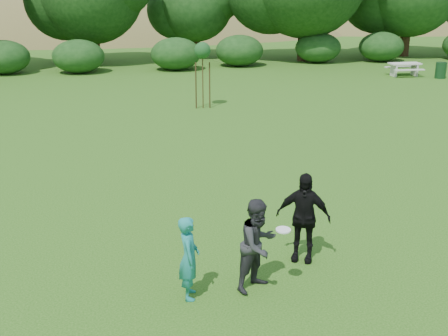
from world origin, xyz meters
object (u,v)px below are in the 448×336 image
(player_teal, at_px, (189,258))
(trash_can_near, at_px, (441,70))
(player_black, at_px, (303,217))
(player_grey, at_px, (258,245))
(picnic_table, at_px, (404,67))
(sapling, at_px, (202,52))

(player_teal, distance_m, trash_can_near, 26.48)
(player_black, xyz_separation_m, trash_can_near, (14.40, 19.46, -0.47))
(player_grey, distance_m, picnic_table, 25.54)
(player_grey, xyz_separation_m, sapling, (1.15, 15.09, 1.55))
(player_teal, relative_size, picnic_table, 0.86)
(player_black, xyz_separation_m, picnic_table, (12.73, 20.53, -0.40))
(sapling, bearing_deg, trash_can_near, 20.20)
(player_grey, height_order, player_black, player_black)
(player_grey, relative_size, trash_can_near, 1.93)
(player_black, bearing_deg, player_grey, -115.23)
(player_teal, height_order, player_grey, player_grey)
(player_black, height_order, picnic_table, player_black)
(player_black, bearing_deg, trash_can_near, 79.15)
(player_grey, distance_m, trash_can_near, 25.63)
(player_black, relative_size, picnic_table, 1.03)
(picnic_table, bearing_deg, sapling, -153.41)
(trash_can_near, bearing_deg, player_teal, -129.38)
(trash_can_near, distance_m, sapling, 15.45)
(player_grey, relative_size, sapling, 0.61)
(picnic_table, bearing_deg, trash_can_near, -32.71)
(player_black, distance_m, picnic_table, 24.16)
(player_grey, relative_size, picnic_table, 0.96)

